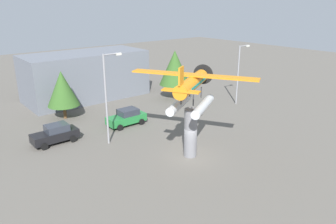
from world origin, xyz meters
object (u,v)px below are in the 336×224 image
object	(u,v)px
car_mid_green	(127,117)
tree_center_back	(175,68)
tree_east	(62,89)
storefront_building	(86,76)
streetlight_secondary	(239,70)
floatplane_monument	(192,89)
streetlight_primary	(108,93)
display_pedestal	(191,133)
car_near_black	(55,134)

from	to	relation	value
car_mid_green	tree_center_back	size ratio (longest dim) A/B	0.64
car_mid_green	tree_east	world-z (taller)	tree_east
storefront_building	tree_east	distance (m)	8.42
car_mid_green	streetlight_secondary	distance (m)	15.89
car_mid_green	storefront_building	bearing A→B (deg)	-96.72
car_mid_green	tree_center_back	distance (m)	11.83
streetlight_secondary	tree_center_back	size ratio (longest dim) A/B	1.14
floatplane_monument	streetlight_secondary	distance (m)	16.64
car_mid_green	storefront_building	distance (m)	12.64
streetlight_secondary	tree_east	distance (m)	21.44
storefront_building	tree_center_back	size ratio (longest dim) A/B	2.43
streetlight_primary	tree_east	size ratio (longest dim) A/B	1.53
display_pedestal	car_near_black	world-z (taller)	display_pedestal
car_mid_green	streetlight_primary	size ratio (longest dim) A/B	0.50
car_near_black	storefront_building	size ratio (longest dim) A/B	0.26
display_pedestal	tree_center_back	xyz separation A→B (m)	(10.18, 14.05, 2.14)
display_pedestal	streetlight_secondary	distance (m)	16.85
tree_east	tree_center_back	xyz separation A→B (m)	(14.74, -1.81, 0.77)
car_mid_green	storefront_building	world-z (taller)	storefront_building
display_pedestal	tree_center_back	bearing A→B (deg)	54.08
display_pedestal	storefront_building	distance (m)	22.05
streetlight_secondary	tree_center_back	xyz separation A→B (m)	(-4.87, 6.82, -0.10)
display_pedestal	floatplane_monument	bearing A→B (deg)	30.63
display_pedestal	streetlight_primary	size ratio (longest dim) A/B	0.51
floatplane_monument	car_near_black	distance (m)	13.67
display_pedestal	car_mid_green	size ratio (longest dim) A/B	1.01
storefront_building	display_pedestal	bearing A→B (deg)	-93.09
tree_center_back	storefront_building	bearing A→B (deg)	138.50
display_pedestal	streetlight_secondary	world-z (taller)	streetlight_secondary
streetlight_primary	floatplane_monument	bearing A→B (deg)	-58.48
floatplane_monument	storefront_building	xyz separation A→B (m)	(1.07, 21.93, -2.81)
streetlight_primary	tree_east	world-z (taller)	streetlight_primary
floatplane_monument	streetlight_primary	size ratio (longest dim) A/B	1.14
storefront_building	tree_center_back	world-z (taller)	tree_center_back
car_mid_green	streetlight_primary	distance (m)	6.14
tree_east	tree_center_back	size ratio (longest dim) A/B	0.83
floatplane_monument	car_mid_green	size ratio (longest dim) A/B	2.26
display_pedestal	tree_east	xyz separation A→B (m)	(-4.56, 15.86, 1.37)
display_pedestal	tree_east	size ratio (longest dim) A/B	0.78
tree_center_back	car_mid_green	bearing A→B (deg)	-157.11
car_mid_green	streetlight_secondary	xyz separation A→B (m)	(15.32, -2.41, 3.47)
car_near_black	car_mid_green	bearing A→B (deg)	177.71
car_mid_green	streetlight_primary	bearing A→B (deg)	38.59
car_mid_green	streetlight_primary	world-z (taller)	streetlight_primary
car_near_black	tree_center_back	world-z (taller)	tree_center_back
streetlight_primary	storefront_building	bearing A→B (deg)	71.43
tree_center_back	floatplane_monument	bearing A→B (deg)	-125.75
storefront_building	floatplane_monument	bearing A→B (deg)	-92.81
car_mid_green	tree_east	xyz separation A→B (m)	(-4.29, 6.22, 2.60)
car_near_black	streetlight_secondary	world-z (taller)	streetlight_secondary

